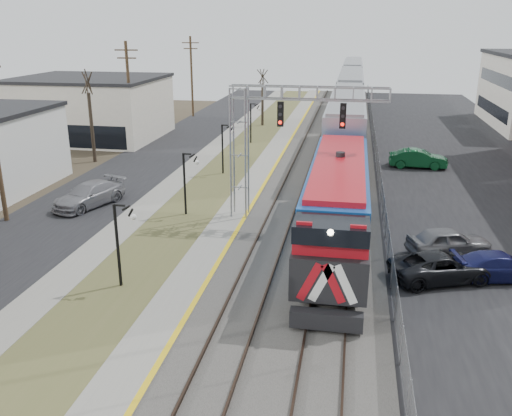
# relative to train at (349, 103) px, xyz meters

# --- Properties ---
(street_west) EXTENTS (7.00, 120.00, 0.04)m
(street_west) POSITION_rel_train_xyz_m (-17.00, -24.90, -2.90)
(street_west) COLOR black
(street_west) RESTS_ON ground
(sidewalk) EXTENTS (2.00, 120.00, 0.08)m
(sidewalk) POSITION_rel_train_xyz_m (-12.50, -24.90, -2.88)
(sidewalk) COLOR gray
(sidewalk) RESTS_ON ground
(grass_median) EXTENTS (4.00, 120.00, 0.06)m
(grass_median) POSITION_rel_train_xyz_m (-9.50, -24.90, -2.89)
(grass_median) COLOR brown
(grass_median) RESTS_ON ground
(platform) EXTENTS (2.00, 120.00, 0.24)m
(platform) POSITION_rel_train_xyz_m (-6.50, -24.90, -2.80)
(platform) COLOR gray
(platform) RESTS_ON ground
(ballast_bed) EXTENTS (8.00, 120.00, 0.20)m
(ballast_bed) POSITION_rel_train_xyz_m (-1.50, -24.90, -2.82)
(ballast_bed) COLOR #595651
(ballast_bed) RESTS_ON ground
(parking_lot) EXTENTS (16.00, 120.00, 0.04)m
(parking_lot) POSITION_rel_train_xyz_m (10.50, -24.90, -2.90)
(parking_lot) COLOR black
(parking_lot) RESTS_ON ground
(platform_edge) EXTENTS (0.24, 120.00, 0.01)m
(platform_edge) POSITION_rel_train_xyz_m (-5.62, -24.90, -2.67)
(platform_edge) COLOR gold
(platform_edge) RESTS_ON platform
(track_near) EXTENTS (1.58, 120.00, 0.15)m
(track_near) POSITION_rel_train_xyz_m (-3.50, -24.90, -2.64)
(track_near) COLOR #2D2119
(track_near) RESTS_ON ballast_bed
(track_far) EXTENTS (1.58, 120.00, 0.15)m
(track_far) POSITION_rel_train_xyz_m (-0.00, -24.90, -2.64)
(track_far) COLOR #2D2119
(track_far) RESTS_ON ballast_bed
(train) EXTENTS (3.00, 85.85, 5.33)m
(train) POSITION_rel_train_xyz_m (0.00, 0.00, 0.00)
(train) COLOR #114492
(train) RESTS_ON ground
(signal_gantry) EXTENTS (9.00, 1.07, 8.15)m
(signal_gantry) POSITION_rel_train_xyz_m (-4.28, -31.91, 2.67)
(signal_gantry) COLOR gray
(signal_gantry) RESTS_ON ground
(lampposts) EXTENTS (0.14, 62.14, 4.00)m
(lampposts) POSITION_rel_train_xyz_m (-9.50, -41.62, -0.92)
(lampposts) COLOR black
(lampposts) RESTS_ON ground
(fence) EXTENTS (0.04, 120.00, 1.60)m
(fence) POSITION_rel_train_xyz_m (2.70, -24.90, -2.12)
(fence) COLOR gray
(fence) RESTS_ON ground
(bare_trees) EXTENTS (12.30, 42.30, 5.95)m
(bare_trees) POSITION_rel_train_xyz_m (-18.16, -20.99, -0.22)
(bare_trees) COLOR #382D23
(bare_trees) RESTS_ON ground
(car_lot_c) EXTENTS (5.35, 3.85, 1.35)m
(car_lot_c) POSITION_rel_train_xyz_m (5.05, -38.67, -2.24)
(car_lot_c) COLOR black
(car_lot_c) RESTS_ON ground
(car_lot_d) EXTENTS (4.76, 2.77, 1.30)m
(car_lot_d) POSITION_rel_train_xyz_m (7.77, -38.05, -2.27)
(car_lot_d) COLOR #171A51
(car_lot_d) RESTS_ON ground
(car_lot_e) EXTENTS (4.67, 3.03, 1.48)m
(car_lot_e) POSITION_rel_train_xyz_m (5.82, -35.57, -2.18)
(car_lot_e) COLOR slate
(car_lot_e) RESTS_ON ground
(car_lot_f) EXTENTS (4.68, 1.69, 1.53)m
(car_lot_f) POSITION_rel_train_xyz_m (6.05, -17.19, -2.15)
(car_lot_f) COLOR #0E4823
(car_lot_f) RESTS_ON ground
(car_street_b) EXTENTS (3.85, 5.70, 1.53)m
(car_street_b) POSITION_rel_train_xyz_m (-16.26, -31.41, -2.15)
(car_street_b) COLOR gray
(car_street_b) RESTS_ON ground
(car_lot_g) EXTENTS (4.76, 2.27, 1.57)m
(car_lot_g) POSITION_rel_train_xyz_m (6.29, -16.72, -2.13)
(car_lot_g) COLOR #0D4123
(car_lot_g) RESTS_ON ground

